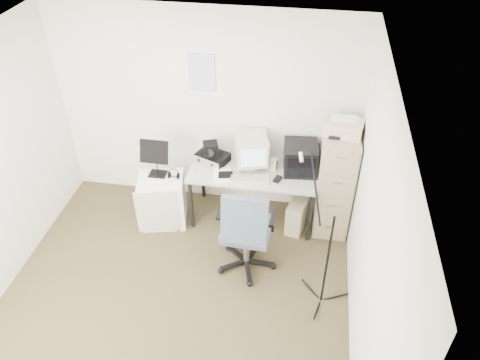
% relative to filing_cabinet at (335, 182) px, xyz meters
% --- Properties ---
extents(floor, '(3.60, 3.60, 0.01)m').
position_rel_filing_cabinet_xyz_m(floor, '(-1.58, -1.48, -0.66)').
color(floor, '#372F1C').
rests_on(floor, ground).
extents(ceiling, '(3.60, 3.60, 0.01)m').
position_rel_filing_cabinet_xyz_m(ceiling, '(-1.58, -1.48, 1.85)').
color(ceiling, white).
rests_on(ceiling, ground).
extents(wall_back, '(3.60, 0.02, 2.50)m').
position_rel_filing_cabinet_xyz_m(wall_back, '(-1.58, 0.32, 0.60)').
color(wall_back, silver).
rests_on(wall_back, ground).
extents(wall_right, '(0.02, 3.60, 2.50)m').
position_rel_filing_cabinet_xyz_m(wall_right, '(0.22, -1.48, 0.60)').
color(wall_right, silver).
rests_on(wall_right, ground).
extents(wall_calendar, '(0.30, 0.02, 0.44)m').
position_rel_filing_cabinet_xyz_m(wall_calendar, '(-1.60, 0.31, 1.10)').
color(wall_calendar, white).
rests_on(wall_calendar, wall_back).
extents(filing_cabinet, '(0.40, 0.60, 1.30)m').
position_rel_filing_cabinet_xyz_m(filing_cabinet, '(0.00, 0.00, 0.00)').
color(filing_cabinet, gray).
rests_on(filing_cabinet, floor).
extents(printer, '(0.45, 0.34, 0.16)m').
position_rel_filing_cabinet_xyz_m(printer, '(0.00, 0.00, 0.73)').
color(printer, tan).
rests_on(printer, filing_cabinet).
extents(desk, '(1.50, 0.70, 0.73)m').
position_rel_filing_cabinet_xyz_m(desk, '(-0.95, -0.03, -0.29)').
color(desk, '#BABAB8').
rests_on(desk, floor).
extents(crt_monitor, '(0.45, 0.46, 0.40)m').
position_rel_filing_cabinet_xyz_m(crt_monitor, '(-0.99, 0.05, 0.28)').
color(crt_monitor, tan).
rests_on(crt_monitor, desk).
extents(crt_tv, '(0.41, 0.43, 0.34)m').
position_rel_filing_cabinet_xyz_m(crt_tv, '(-0.42, 0.06, 0.25)').
color(crt_tv, black).
rests_on(crt_tv, desk).
extents(desk_speaker, '(0.09, 0.09, 0.14)m').
position_rel_filing_cabinet_xyz_m(desk_speaker, '(-0.72, 0.02, 0.15)').
color(desk_speaker, beige).
rests_on(desk_speaker, desk).
extents(keyboard, '(0.47, 0.21, 0.03)m').
position_rel_filing_cabinet_xyz_m(keyboard, '(-0.97, -0.23, 0.09)').
color(keyboard, tan).
rests_on(keyboard, desk).
extents(mouse, '(0.10, 0.13, 0.03)m').
position_rel_filing_cabinet_xyz_m(mouse, '(-0.66, -0.18, 0.10)').
color(mouse, black).
rests_on(mouse, desk).
extents(radio_receiver, '(0.44, 0.38, 0.10)m').
position_rel_filing_cabinet_xyz_m(radio_receiver, '(-1.46, 0.07, 0.13)').
color(radio_receiver, black).
rests_on(radio_receiver, desk).
extents(radio_speaker, '(0.21, 0.20, 0.17)m').
position_rel_filing_cabinet_xyz_m(radio_speaker, '(-1.47, 0.04, 0.27)').
color(radio_speaker, black).
rests_on(radio_speaker, radio_receiver).
extents(papers, '(0.25, 0.31, 0.02)m').
position_rel_filing_cabinet_xyz_m(papers, '(-1.29, -0.21, 0.09)').
color(papers, white).
rests_on(papers, desk).
extents(pc_tower, '(0.29, 0.46, 0.40)m').
position_rel_filing_cabinet_xyz_m(pc_tower, '(-0.39, -0.12, -0.45)').
color(pc_tower, tan).
rests_on(pc_tower, floor).
extents(office_chair, '(0.68, 0.68, 1.14)m').
position_rel_filing_cabinet_xyz_m(office_chair, '(-0.91, -0.84, -0.08)').
color(office_chair, slate).
rests_on(office_chair, floor).
extents(side_cart, '(0.61, 0.53, 0.65)m').
position_rel_filing_cabinet_xyz_m(side_cart, '(-2.02, -0.28, -0.32)').
color(side_cart, white).
rests_on(side_cart, floor).
extents(music_stand, '(0.35, 0.23, 0.49)m').
position_rel_filing_cabinet_xyz_m(music_stand, '(-2.07, -0.20, 0.25)').
color(music_stand, black).
rests_on(music_stand, side_cart).
extents(headphones, '(0.17, 0.17, 0.02)m').
position_rel_filing_cabinet_xyz_m(headphones, '(-1.86, -0.23, 0.05)').
color(headphones, black).
rests_on(headphones, side_cart).
extents(mic_stand, '(0.03, 0.03, 1.52)m').
position_rel_filing_cabinet_xyz_m(mic_stand, '(-0.06, -1.20, 0.11)').
color(mic_stand, black).
rests_on(mic_stand, floor).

